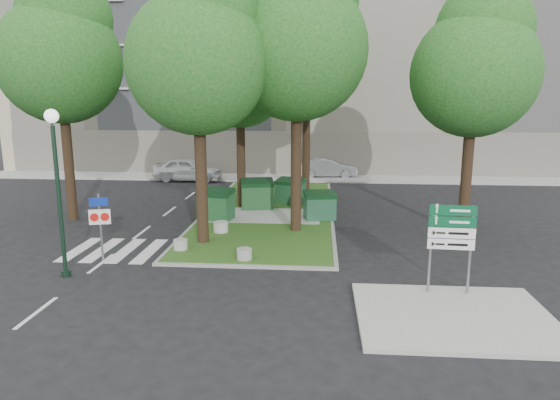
# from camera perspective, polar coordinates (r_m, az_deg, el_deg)

# --- Properties ---
(ground) EXTENTS (120.00, 120.00, 0.00)m
(ground) POSITION_cam_1_polar(r_m,az_deg,el_deg) (17.07, -5.72, -7.61)
(ground) COLOR black
(ground) RESTS_ON ground
(median_island) EXTENTS (6.00, 16.00, 0.12)m
(median_island) POSITION_cam_1_polar(r_m,az_deg,el_deg) (24.61, -1.29, -1.36)
(median_island) COLOR #234413
(median_island) RESTS_ON ground
(median_kerb) EXTENTS (6.30, 16.30, 0.10)m
(median_kerb) POSITION_cam_1_polar(r_m,az_deg,el_deg) (24.61, -1.29, -1.38)
(median_kerb) COLOR gray
(median_kerb) RESTS_ON ground
(sidewalk_corner) EXTENTS (5.00, 4.00, 0.12)m
(sidewalk_corner) POSITION_cam_1_polar(r_m,az_deg,el_deg) (14.00, 19.29, -12.45)
(sidewalk_corner) COLOR #999993
(sidewalk_corner) RESTS_ON ground
(building_sidewalk) EXTENTS (42.00, 3.00, 0.12)m
(building_sidewalk) POSITION_cam_1_polar(r_m,az_deg,el_deg) (34.92, -0.36, 2.56)
(building_sidewalk) COLOR #999993
(building_sidewalk) RESTS_ON ground
(zebra_crossing) EXTENTS (5.00, 3.00, 0.01)m
(zebra_crossing) POSITION_cam_1_polar(r_m,az_deg,el_deg) (19.43, -15.93, -5.58)
(zebra_crossing) COLOR silver
(zebra_crossing) RESTS_ON ground
(apartment_building) EXTENTS (41.00, 12.00, 16.00)m
(apartment_building) POSITION_cam_1_polar(r_m,az_deg,el_deg) (42.01, 0.53, 14.98)
(apartment_building) COLOR #BBB18C
(apartment_building) RESTS_ON ground
(tree_median_near_left) EXTENTS (5.20, 5.20, 10.53)m
(tree_median_near_left) POSITION_cam_1_polar(r_m,az_deg,el_deg) (18.98, -9.15, 16.67)
(tree_median_near_left) COLOR black
(tree_median_near_left) RESTS_ON ground
(tree_median_near_right) EXTENTS (5.60, 5.60, 11.46)m
(tree_median_near_right) POSITION_cam_1_polar(r_m,az_deg,el_deg) (20.55, 2.22, 18.29)
(tree_median_near_right) COLOR black
(tree_median_near_right) RESTS_ON ground
(tree_median_mid) EXTENTS (4.80, 4.80, 9.99)m
(tree_median_mid) POSITION_cam_1_polar(r_m,az_deg,el_deg) (25.23, -4.41, 14.76)
(tree_median_mid) COLOR black
(tree_median_mid) RESTS_ON ground
(tree_median_far) EXTENTS (5.80, 5.80, 11.93)m
(tree_median_far) POSITION_cam_1_polar(r_m,az_deg,el_deg) (28.03, 3.32, 17.22)
(tree_median_far) COLOR black
(tree_median_far) RESTS_ON ground
(tree_street_left) EXTENTS (5.40, 5.40, 11.00)m
(tree_street_left) POSITION_cam_1_polar(r_m,az_deg,el_deg) (24.75, -23.71, 15.46)
(tree_street_left) COLOR black
(tree_street_left) RESTS_ON ground
(tree_street_right) EXTENTS (5.00, 5.00, 10.06)m
(tree_street_right) POSITION_cam_1_polar(r_m,az_deg,el_deg) (21.82, 21.59, 14.48)
(tree_street_right) COLOR black
(tree_street_right) RESTS_ON ground
(dumpster_a) EXTENTS (1.74, 1.40, 1.43)m
(dumpster_a) POSITION_cam_1_polar(r_m,az_deg,el_deg) (22.95, -7.35, -0.52)
(dumpster_a) COLOR #103D1B
(dumpster_a) RESTS_ON median_island
(dumpster_b) EXTENTS (1.79, 1.40, 1.50)m
(dumpster_b) POSITION_cam_1_polar(r_m,az_deg,el_deg) (25.02, -2.63, 0.67)
(dumpster_b) COLOR #123E18
(dumpster_b) RESTS_ON median_island
(dumpster_c) EXTENTS (1.70, 1.44, 1.35)m
(dumpster_c) POSITION_cam_1_polar(r_m,az_deg,el_deg) (26.13, 1.20, 1.00)
(dumpster_c) COLOR #11381C
(dumpster_c) RESTS_ON median_island
(dumpster_d) EXTENTS (1.57, 1.25, 1.30)m
(dumpster_d) POSITION_cam_1_polar(r_m,az_deg,el_deg) (22.89, 4.56, -0.64)
(dumpster_d) COLOR #123C24
(dumpster_d) RESTS_ON median_island
(bollard_left) EXTENTS (0.51, 0.51, 0.37)m
(bollard_left) POSITION_cam_1_polar(r_m,az_deg,el_deg) (18.79, -11.29, -5.00)
(bollard_left) COLOR #9B9B96
(bollard_left) RESTS_ON median_island
(bollard_right) EXTENTS (0.53, 0.53, 0.38)m
(bollard_right) POSITION_cam_1_polar(r_m,az_deg,el_deg) (17.38, -4.10, -6.16)
(bollard_right) COLOR gray
(bollard_right) RESTS_ON median_island
(bollard_mid) EXTENTS (0.61, 0.61, 0.43)m
(bollard_mid) POSITION_cam_1_polar(r_m,az_deg,el_deg) (20.87, -6.77, -3.06)
(bollard_mid) COLOR #A5A49F
(bollard_mid) RESTS_ON median_island
(litter_bin) EXTENTS (0.36, 0.36, 0.63)m
(litter_bin) POSITION_cam_1_polar(r_m,az_deg,el_deg) (25.64, 5.01, -0.01)
(litter_bin) COLOR gold
(litter_bin) RESTS_ON median_island
(street_lamp) EXTENTS (0.42, 0.42, 5.28)m
(street_lamp) POSITION_cam_1_polar(r_m,az_deg,el_deg) (16.77, -24.15, 2.75)
(street_lamp) COLOR black
(street_lamp) RESTS_ON ground
(traffic_sign_pole) EXTENTS (0.70, 0.24, 2.40)m
(traffic_sign_pole) POSITION_cam_1_polar(r_m,az_deg,el_deg) (18.28, -19.88, -1.95)
(traffic_sign_pole) COLOR slate
(traffic_sign_pole) RESTS_ON ground
(directional_sign) EXTENTS (1.29, 0.15, 2.58)m
(directional_sign) POSITION_cam_1_polar(r_m,az_deg,el_deg) (14.83, 18.99, -3.80)
(directional_sign) COLOR slate
(directional_sign) RESTS_ON sidewalk_corner
(car_white) EXTENTS (4.76, 2.21, 1.58)m
(car_white) POSITION_cam_1_polar(r_m,az_deg,el_deg) (34.48, -10.47, 3.47)
(car_white) COLOR silver
(car_white) RESTS_ON ground
(car_silver) EXTENTS (4.31, 1.92, 1.38)m
(car_silver) POSITION_cam_1_polar(r_m,az_deg,el_deg) (35.40, 5.40, 3.66)
(car_silver) COLOR #9D9FA5
(car_silver) RESTS_ON ground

